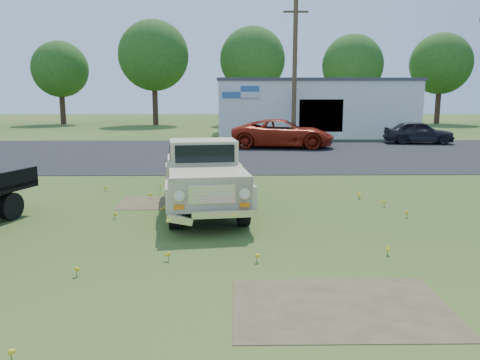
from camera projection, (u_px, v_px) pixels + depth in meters
ground at (233, 242)px, 9.43m from camera, size 140.00×140.00×0.00m
asphalt_lot at (233, 153)px, 24.19m from camera, size 90.00×14.00×0.02m
dirt_patch_a at (341, 307)px, 6.49m from camera, size 3.00×2.00×0.01m
dirt_patch_b at (160, 203)px, 12.84m from camera, size 2.20×1.60×0.01m
commercial_building at (312, 107)px, 35.71m from camera, size 14.20×8.20×4.15m
utility_pole_mid at (295, 70)px, 30.32m from camera, size 1.60×0.30×9.00m
treeline_b at (60, 69)px, 48.54m from camera, size 5.76×5.76×8.57m
treeline_c at (154, 56)px, 46.97m from camera, size 7.04×7.04×10.47m
treeline_d at (253, 60)px, 48.15m from camera, size 6.72×6.72×10.00m
treeline_e at (353, 65)px, 46.92m from camera, size 6.08×6.08×9.04m
treeline_f at (441, 64)px, 49.46m from camera, size 6.40×6.40×9.52m
vintage_pickup_truck at (203, 175)px, 11.86m from camera, size 2.64×5.26×1.83m
red_pickup at (283, 134)px, 26.56m from camera, size 6.05×3.34×1.60m
dark_sedan at (419, 132)px, 28.88m from camera, size 4.27×2.14×1.40m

